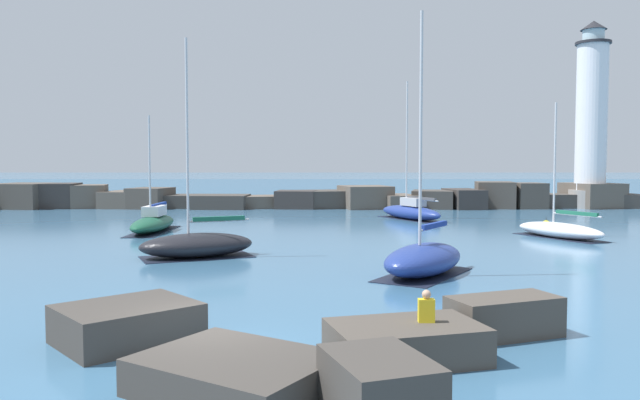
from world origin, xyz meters
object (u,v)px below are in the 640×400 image
sailboat_moored_2 (150,222)px  mooring_buoy_orange_near (543,224)px  person_on_rocks (424,321)px  sailboat_moored_1 (195,244)px  sailboat_moored_3 (408,211)px  lighthouse (588,125)px  sailboat_moored_0 (557,229)px  sailboat_moored_5 (421,259)px

sailboat_moored_2 → mooring_buoy_orange_near: (26.20, 1.92, -0.32)m
person_on_rocks → sailboat_moored_1: bearing=118.1°
sailboat_moored_3 → person_on_rocks: sailboat_moored_3 is taller
person_on_rocks → sailboat_moored_2: bearing=116.6°
mooring_buoy_orange_near → sailboat_moored_1: bearing=-148.4°
lighthouse → person_on_rocks: 54.41m
lighthouse → mooring_buoy_orange_near: bearing=-120.1°
sailboat_moored_0 → sailboat_moored_1: size_ratio=0.79×
sailboat_moored_1 → lighthouse: bearing=45.1°
person_on_rocks → lighthouse: bearing=63.0°
sailboat_moored_1 → person_on_rocks: 17.33m
sailboat_moored_3 → sailboat_moored_2: bearing=-154.2°
lighthouse → sailboat_moored_3: bearing=-146.6°
sailboat_moored_2 → mooring_buoy_orange_near: sailboat_moored_2 is taller
sailboat_moored_3 → mooring_buoy_orange_near: size_ratio=14.33×
lighthouse → person_on_rocks: size_ratio=11.74×
sailboat_moored_2 → sailboat_moored_1: bearing=-65.6°
sailboat_moored_0 → sailboat_moored_1: 21.42m
sailboat_moored_2 → mooring_buoy_orange_near: bearing=4.2°
lighthouse → sailboat_moored_3: size_ratio=1.69×
sailboat_moored_2 → sailboat_moored_0: bearing=-7.8°
lighthouse → sailboat_moored_5: (-22.74, -37.52, -7.57)m
mooring_buoy_orange_near → sailboat_moored_0: bearing=-102.1°
sailboat_moored_1 → sailboat_moored_3: 23.63m
lighthouse → sailboat_moored_1: 46.85m
sailboat_moored_3 → mooring_buoy_orange_near: (8.24, -6.77, -0.39)m
lighthouse → mooring_buoy_orange_near: size_ratio=24.27×
sailboat_moored_1 → mooring_buoy_orange_near: sailboat_moored_1 is taller
sailboat_moored_2 → sailboat_moored_3: bearing=25.8°
sailboat_moored_1 → mooring_buoy_orange_near: 24.84m
sailboat_moored_2 → sailboat_moored_5: size_ratio=0.74×
sailboat_moored_1 → person_on_rocks: sailboat_moored_1 is taller
lighthouse → sailboat_moored_3: 24.77m
sailboat_moored_1 → sailboat_moored_2: (-5.04, 11.10, -0.01)m
mooring_buoy_orange_near → person_on_rocks: (-12.98, -28.30, 0.59)m
sailboat_moored_0 → mooring_buoy_orange_near: (1.15, 5.36, -0.21)m
sailboat_moored_5 → sailboat_moored_0: bearing=50.8°
lighthouse → sailboat_moored_2: 44.11m
lighthouse → sailboat_moored_2: (-37.65, -21.67, -7.63)m
mooring_buoy_orange_near → lighthouse: bearing=59.9°
sailboat_moored_0 → sailboat_moored_2: (-25.04, 3.44, 0.11)m
lighthouse → sailboat_moored_0: bearing=-116.7°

